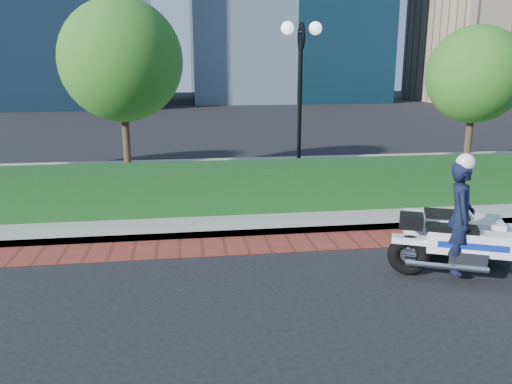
{
  "coord_description": "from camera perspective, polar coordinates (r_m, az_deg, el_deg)",
  "views": [
    {
      "loc": [
        -1.91,
        -7.33,
        3.29
      ],
      "look_at": [
        -0.63,
        1.64,
        1.0
      ],
      "focal_mm": 35.0,
      "sensor_mm": 36.0,
      "label": 1
    }
  ],
  "objects": [
    {
      "name": "ground",
      "position": [
        8.26,
        6.04,
        -9.37
      ],
      "size": [
        120.0,
        120.0,
        0.0
      ],
      "primitive_type": "plane",
      "color": "black",
      "rests_on": "ground"
    },
    {
      "name": "brick_strip",
      "position": [
        9.61,
        3.87,
        -5.83
      ],
      "size": [
        60.0,
        1.0,
        0.01
      ],
      "primitive_type": "cube",
      "color": "maroon",
      "rests_on": "ground"
    },
    {
      "name": "sidewalk",
      "position": [
        13.85,
        0.05,
        0.74
      ],
      "size": [
        60.0,
        8.0,
        0.15
      ],
      "primitive_type": "cube",
      "color": "gray",
      "rests_on": "ground"
    },
    {
      "name": "hedge_main",
      "position": [
        11.41,
        1.76,
        0.78
      ],
      "size": [
        18.0,
        1.2,
        1.0
      ],
      "primitive_type": "cube",
      "color": "black",
      "rests_on": "sidewalk"
    },
    {
      "name": "lamppost",
      "position": [
        12.87,
        5.09,
        12.64
      ],
      "size": [
        1.02,
        0.7,
        4.21
      ],
      "color": "black",
      "rests_on": "sidewalk"
    },
    {
      "name": "tree_b",
      "position": [
        13.93,
        -15.13,
        14.29
      ],
      "size": [
        3.2,
        3.2,
        4.89
      ],
      "color": "#332319",
      "rests_on": "sidewalk"
    },
    {
      "name": "tree_c",
      "position": [
        16.19,
        23.76,
        12.15
      ],
      "size": [
        2.8,
        2.8,
        4.3
      ],
      "color": "#332319",
      "rests_on": "sidewalk"
    },
    {
      "name": "police_motorcycle",
      "position": [
        8.75,
        22.47,
        -4.18
      ],
      "size": [
        2.38,
        2.24,
        2.03
      ],
      "rotation": [
        0.0,
        0.0,
        -0.41
      ],
      "color": "black",
      "rests_on": "ground"
    }
  ]
}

